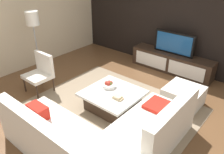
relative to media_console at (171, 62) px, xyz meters
The scene contains 13 objects.
ground_plane 2.41m from the media_console, 90.00° to the right, with size 14.00×14.00×0.00m, color brown.
feature_wall_back 1.19m from the media_console, 90.00° to the left, with size 6.40×0.12×2.80m, color black.
side_wall_left 4.05m from the media_console, 145.54° to the right, with size 0.12×5.20×2.80m, color beige.
area_rug 2.41m from the media_console, 92.39° to the right, with size 3.18×2.69×0.01m, color gray.
media_console is the anchor object (origin of this frame).
television 0.53m from the media_console, 90.00° to the left, with size 1.06×0.06×0.57m.
sectional_couch 3.33m from the media_console, 81.39° to the right, with size 2.33×2.28×0.82m.
coffee_table 2.30m from the media_console, 92.49° to the right, with size 1.05×1.01×0.38m.
accent_chair_near 3.30m from the media_console, 122.98° to the right, with size 0.57×0.51×0.87m.
floor_lamp 3.60m from the media_console, 136.51° to the right, with size 0.30×0.30×1.62m.
ottoman 1.58m from the media_console, 54.26° to the right, with size 0.70×0.70×0.40m, color white.
fruit_bowl 2.22m from the media_console, 97.36° to the right, with size 0.28×0.28×0.14m.
book_stack 2.43m from the media_console, 87.13° to the right, with size 0.20×0.13×0.06m.
Camera 1 is at (2.31, -2.80, 2.71)m, focal length 36.39 mm.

